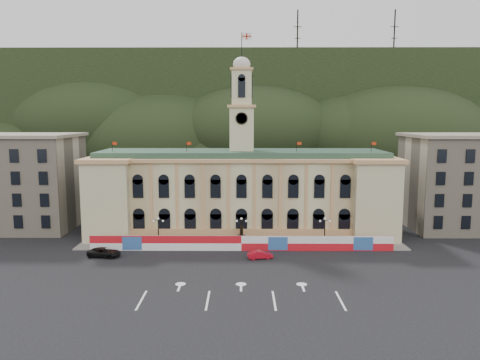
{
  "coord_description": "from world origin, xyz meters",
  "views": [
    {
      "loc": [
        0.2,
        -59.72,
        21.98
      ],
      "look_at": [
        -0.25,
        18.0,
        11.36
      ],
      "focal_mm": 35.0,
      "sensor_mm": 36.0,
      "label": 1
    }
  ],
  "objects_px": {
    "statue": "(241,239)",
    "lamp_center": "(241,230)",
    "red_sedan": "(260,255)",
    "black_suv": "(104,252)"
  },
  "relations": [
    {
      "from": "statue",
      "to": "red_sedan",
      "type": "height_order",
      "value": "statue"
    },
    {
      "from": "lamp_center",
      "to": "red_sedan",
      "type": "xyz_separation_m",
      "value": [
        2.91,
        -6.31,
        -2.43
      ]
    },
    {
      "from": "statue",
      "to": "red_sedan",
      "type": "relative_size",
      "value": 0.91
    },
    {
      "from": "statue",
      "to": "red_sedan",
      "type": "bearing_deg",
      "value": -68.3
    },
    {
      "from": "lamp_center",
      "to": "statue",
      "type": "bearing_deg",
      "value": 90.0
    },
    {
      "from": "statue",
      "to": "lamp_center",
      "type": "relative_size",
      "value": 0.72
    },
    {
      "from": "statue",
      "to": "red_sedan",
      "type": "distance_m",
      "value": 7.89
    },
    {
      "from": "statue",
      "to": "lamp_center",
      "type": "xyz_separation_m",
      "value": [
        0.0,
        -1.0,
        1.89
      ]
    },
    {
      "from": "statue",
      "to": "black_suv",
      "type": "height_order",
      "value": "statue"
    },
    {
      "from": "statue",
      "to": "lamp_center",
      "type": "height_order",
      "value": "lamp_center"
    }
  ]
}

